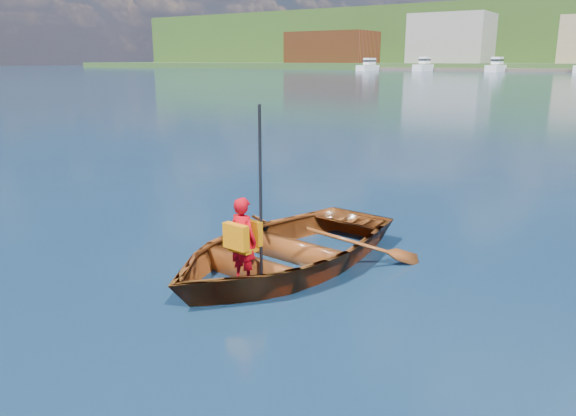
{
  "coord_description": "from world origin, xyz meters",
  "views": [
    {
      "loc": [
        4.11,
        -5.36,
        2.68
      ],
      "look_at": [
        0.24,
        0.55,
        0.83
      ],
      "focal_mm": 35.0,
      "sensor_mm": 36.0,
      "label": 1
    }
  ],
  "objects": [
    {
      "name": "rowboat",
      "position": [
        0.15,
        0.55,
        0.25
      ],
      "size": [
        3.19,
        4.18,
        0.81
      ],
      "color": "brown",
      "rests_on": "ground"
    },
    {
      "name": "ground",
      "position": [
        0.0,
        0.0,
        0.0
      ],
      "size": [
        600.0,
        600.0,
        0.0
      ],
      "color": "#0F3048",
      "rests_on": "ground"
    },
    {
      "name": "child_paddler",
      "position": [
        0.21,
        -0.36,
        0.64
      ],
      "size": [
        0.41,
        0.37,
        2.11
      ],
      "color": "#B9050F",
      "rests_on": "ground"
    }
  ]
}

